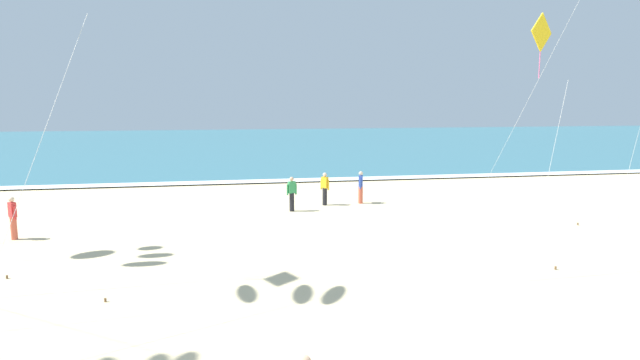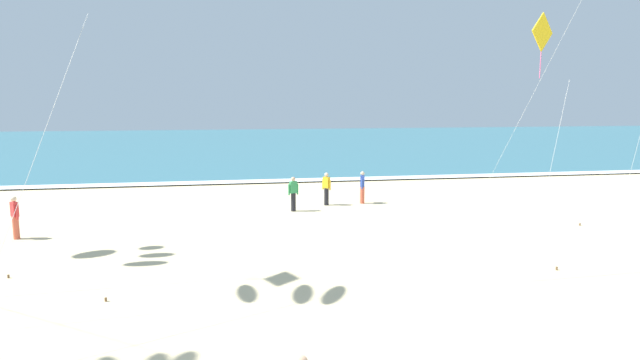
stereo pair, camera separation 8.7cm
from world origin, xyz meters
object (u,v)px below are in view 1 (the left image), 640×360
at_px(bystander_red_top, 13,218).
at_px(kite_diamond_golden_mid, 542,44).
at_px(bystander_yellow_top, 325,189).
at_px(bystander_green_top, 292,194).
at_px(bystander_blue_top, 361,187).

bearing_deg(bystander_red_top, kite_diamond_golden_mid, -25.01).
xyz_separation_m(kite_diamond_golden_mid, bystander_yellow_top, (-3.60, 11.77, -5.68)).
bearing_deg(kite_diamond_golden_mid, bystander_green_top, 116.70).
height_order(bystander_red_top, bystander_yellow_top, same).
xyz_separation_m(bystander_red_top, bystander_green_top, (10.61, 3.19, 0.00)).
xyz_separation_m(bystander_red_top, bystander_blue_top, (14.18, 4.47, 0.00)).
bearing_deg(bystander_blue_top, bystander_green_top, -160.36).
height_order(kite_diamond_golden_mid, bystander_green_top, kite_diamond_golden_mid).
bearing_deg(bystander_green_top, bystander_yellow_top, 32.99).
distance_m(bystander_red_top, bystander_yellow_top, 13.10).
bearing_deg(bystander_yellow_top, bystander_red_top, -160.71).
xyz_separation_m(bystander_green_top, bystander_yellow_top, (1.75, 1.14, 0.00)).
relative_size(bystander_red_top, bystander_yellow_top, 1.00).
bearing_deg(bystander_red_top, bystander_yellow_top, 19.29).
relative_size(kite_diamond_golden_mid, bystander_blue_top, 4.59).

